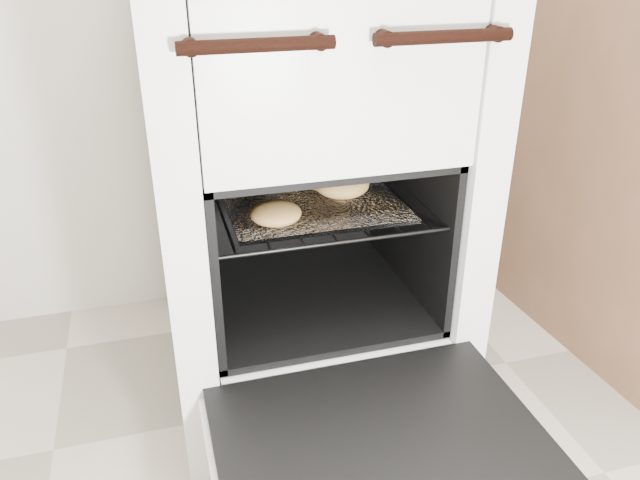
# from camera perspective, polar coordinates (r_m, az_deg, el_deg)

# --- Properties ---
(stove) EXTENTS (0.58, 0.65, 0.89)m
(stove) POSITION_cam_1_polar(r_m,az_deg,el_deg) (1.28, -1.75, 4.63)
(stove) COLOR white
(stove) RESTS_ON ground
(oven_door) EXTENTS (0.52, 0.41, 0.04)m
(oven_door) POSITION_cam_1_polar(r_m,az_deg,el_deg) (1.02, 5.70, -18.40)
(oven_door) COLOR black
(oven_door) RESTS_ON stove
(oven_rack) EXTENTS (0.42, 0.41, 0.01)m
(oven_rack) POSITION_cam_1_polar(r_m,az_deg,el_deg) (1.23, -1.00, 3.64)
(oven_rack) COLOR black
(oven_rack) RESTS_ON stove
(foil_sheet) EXTENTS (0.33, 0.29, 0.01)m
(foil_sheet) POSITION_cam_1_polar(r_m,az_deg,el_deg) (1.21, -0.76, 3.55)
(foil_sheet) COLOR white
(foil_sheet) RESTS_ON oven_rack
(baked_rolls) EXTENTS (0.26, 0.29, 0.05)m
(baked_rolls) POSITION_cam_1_polar(r_m,az_deg,el_deg) (1.21, -1.01, 5.04)
(baked_rolls) COLOR tan
(baked_rolls) RESTS_ON foil_sheet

